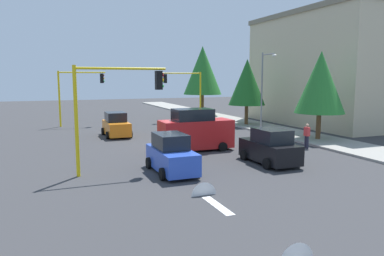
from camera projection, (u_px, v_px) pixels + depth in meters
ground_plane at (181, 145)px, 26.34m from camera, size 120.00×120.00×0.00m
sidewalk_kerb at (267, 128)px, 34.80m from camera, size 80.00×4.00×0.15m
lane_arrow_near at (209, 199)px, 14.65m from camera, size 2.40×1.10×1.10m
apartment_block at (328, 69)px, 38.10m from camera, size 16.68×9.30×11.38m
traffic_signal_near_right at (114, 97)px, 18.23m from camera, size 0.36×4.59×5.39m
traffic_signal_far_left at (185, 86)px, 40.79m from camera, size 0.36×4.59×5.44m
traffic_signal_far_right at (78, 87)px, 36.62m from camera, size 0.36×4.59×5.47m
street_lamp_curbside at (264, 83)px, 32.47m from camera, size 2.15×0.28×7.00m
tree_roadside_mid at (247, 82)px, 36.80m from camera, size 3.66×3.66×6.66m
tree_roadside_near at (320, 82)px, 27.77m from camera, size 3.73×3.73×6.79m
tree_roadside_far at (203, 70)px, 45.64m from camera, size 4.73×4.73×8.67m
delivery_van_red at (196, 131)px, 24.46m from camera, size 2.22×4.80×2.77m
car_orange at (116, 125)px, 30.46m from camera, size 3.97×2.04×1.98m
car_blue at (171, 155)px, 18.75m from camera, size 3.96×1.95×1.98m
car_black at (270, 148)px, 20.73m from camera, size 3.92×2.07×1.98m
pedestrian_crossing at (307, 135)px, 25.20m from camera, size 0.40×0.24×1.70m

